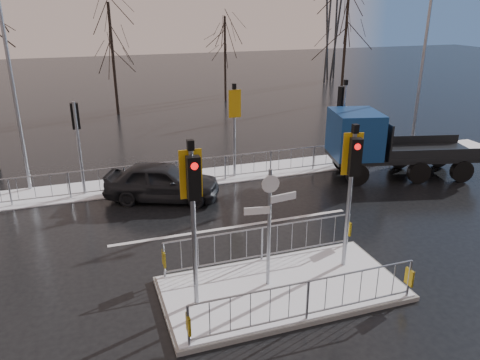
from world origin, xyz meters
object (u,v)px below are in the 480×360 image
object	(u,v)px
traffic_island	(281,277)
flatbed_truck	(374,142)
car_far_lane	(162,181)
street_lamp_left	(13,72)
street_lamp_right	(424,61)

from	to	relation	value
traffic_island	flatbed_truck	size ratio (longest dim) A/B	0.95
car_far_lane	flatbed_truck	size ratio (longest dim) A/B	0.66
car_far_lane	street_lamp_left	xyz separation A→B (m)	(-4.66, 2.65, 3.79)
street_lamp_left	traffic_island	bearing A→B (deg)	-55.93
car_far_lane	street_lamp_right	size ratio (longest dim) A/B	0.52
flatbed_truck	street_lamp_left	distance (m)	14.02
car_far_lane	street_lamp_left	distance (m)	6.57
traffic_island	street_lamp_right	world-z (taller)	street_lamp_right
traffic_island	car_far_lane	size ratio (longest dim) A/B	1.45
traffic_island	flatbed_truck	world-z (taller)	traffic_island
flatbed_truck	street_lamp_right	xyz separation A→B (m)	(3.65, 2.03, 2.92)
traffic_island	car_far_lane	bearing A→B (deg)	104.40
car_far_lane	flatbed_truck	world-z (taller)	flatbed_truck
traffic_island	street_lamp_left	xyz separation A→B (m)	(-6.42, 9.49, 4.10)
flatbed_truck	street_lamp_left	bearing A→B (deg)	167.20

